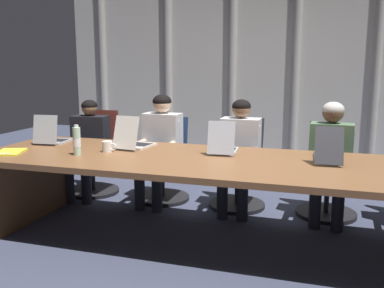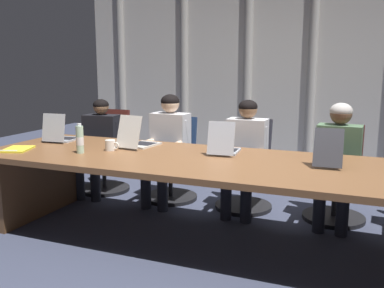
% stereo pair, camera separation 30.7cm
% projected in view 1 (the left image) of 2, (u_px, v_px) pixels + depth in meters
% --- Properties ---
extents(ground_plane, '(11.88, 11.88, 0.00)m').
position_uv_depth(ground_plane, '(217.00, 242.00, 3.69)').
color(ground_plane, '#383D51').
extents(conference_table, '(4.22, 1.24, 0.73)m').
position_uv_depth(conference_table, '(217.00, 175.00, 3.58)').
color(conference_table, brown).
rests_on(conference_table, ground_plane).
extents(curtain_backdrop, '(5.94, 0.17, 2.90)m').
position_uv_depth(curtain_backdrop, '(265.00, 68.00, 6.01)').
color(curtain_backdrop, beige).
rests_on(curtain_backdrop, ground_plane).
extents(laptop_left_end, '(0.28, 0.37, 0.29)m').
position_uv_depth(laptop_left_end, '(52.00, 138.00, 4.29)').
color(laptop_left_end, '#A8ADB7').
rests_on(laptop_left_end, conference_table).
extents(laptop_left_mid, '(0.29, 0.44, 0.31)m').
position_uv_depth(laptop_left_mid, '(134.00, 141.00, 4.06)').
color(laptop_left_mid, beige).
rests_on(laptop_left_mid, conference_table).
extents(laptop_center, '(0.27, 0.40, 0.30)m').
position_uv_depth(laptop_center, '(223.00, 147.00, 3.82)').
color(laptop_center, '#A8ADB7').
rests_on(laptop_center, conference_table).
extents(laptop_right_mid, '(0.24, 0.49, 0.30)m').
position_uv_depth(laptop_right_mid, '(328.00, 154.00, 3.51)').
color(laptop_right_mid, '#2D2D33').
rests_on(laptop_right_mid, conference_table).
extents(office_chair_left_end, '(0.60, 0.60, 0.97)m').
position_uv_depth(office_chair_left_end, '(95.00, 162.00, 5.12)').
color(office_chair_left_end, '#511E19').
rests_on(office_chair_left_end, ground_plane).
extents(office_chair_left_mid, '(0.60, 0.60, 0.92)m').
position_uv_depth(office_chair_left_mid, '(164.00, 169.00, 4.86)').
color(office_chair_left_mid, navy).
rests_on(office_chair_left_mid, ground_plane).
extents(office_chair_center, '(0.60, 0.60, 0.94)m').
position_uv_depth(office_chair_center, '(239.00, 174.00, 4.61)').
color(office_chair_center, '#2D2D38').
rests_on(office_chair_center, ground_plane).
extents(office_chair_right_mid, '(0.60, 0.60, 0.92)m').
position_uv_depth(office_chair_right_mid, '(328.00, 181.00, 4.35)').
color(office_chair_right_mid, '#511E19').
rests_on(office_chair_right_mid, ground_plane).
extents(person_left_end, '(0.45, 0.57, 1.11)m').
position_uv_depth(person_left_end, '(88.00, 143.00, 4.92)').
color(person_left_end, black).
rests_on(person_left_end, ground_plane).
extents(person_left_mid, '(0.43, 0.56, 1.19)m').
position_uv_depth(person_left_mid, '(160.00, 142.00, 4.66)').
color(person_left_mid, silver).
rests_on(person_left_mid, ground_plane).
extents(person_center, '(0.41, 0.55, 1.15)m').
position_uv_depth(person_center, '(239.00, 149.00, 4.40)').
color(person_center, silver).
rests_on(person_center, ground_plane).
extents(person_right_mid, '(0.43, 0.56, 1.15)m').
position_uv_depth(person_right_mid, '(330.00, 153.00, 4.14)').
color(person_right_mid, '#4C6B4C').
rests_on(person_right_mid, ground_plane).
extents(water_bottle_primary, '(0.07, 0.07, 0.26)m').
position_uv_depth(water_bottle_primary, '(77.00, 141.00, 3.72)').
color(water_bottle_primary, '#ADD1B2').
rests_on(water_bottle_primary, conference_table).
extents(coffee_mug_near, '(0.14, 0.09, 0.10)m').
position_uv_depth(coffee_mug_near, '(108.00, 147.00, 3.87)').
color(coffee_mug_near, white).
rests_on(coffee_mug_near, conference_table).
extents(spiral_notepad, '(0.31, 0.36, 0.03)m').
position_uv_depth(spiral_notepad, '(10.00, 152.00, 3.82)').
color(spiral_notepad, yellow).
rests_on(spiral_notepad, conference_table).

